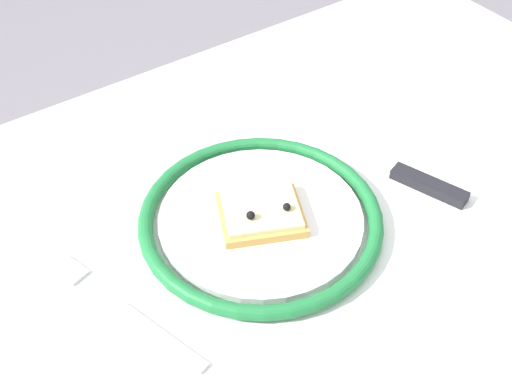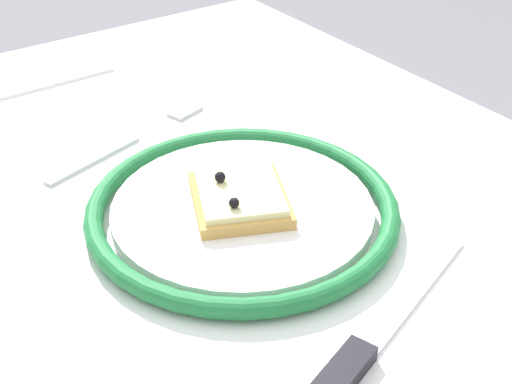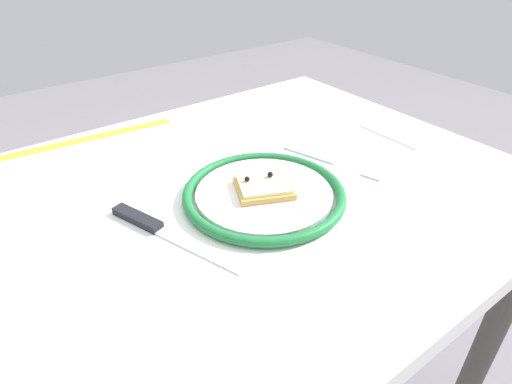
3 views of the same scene
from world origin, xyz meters
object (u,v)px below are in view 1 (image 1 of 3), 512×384
object	(u,v)px
pizza_slice_near	(261,213)
fork	(125,310)
plate	(261,219)
dining_table	(317,285)
knife	(403,175)

from	to	relation	value
pizza_slice_near	fork	xyz separation A→B (m)	(-0.17, -0.02, -0.02)
plate	pizza_slice_near	xyz separation A→B (m)	(-0.00, -0.00, 0.01)
plate	fork	world-z (taller)	plate
dining_table	knife	distance (m)	0.16
dining_table	fork	distance (m)	0.24
pizza_slice_near	fork	bearing A→B (deg)	-174.43
pizza_slice_near	fork	world-z (taller)	pizza_slice_near
knife	fork	distance (m)	0.35
dining_table	plate	bearing A→B (deg)	134.83
plate	fork	xyz separation A→B (m)	(-0.17, -0.02, -0.01)
knife	pizza_slice_near	bearing A→B (deg)	170.30
knife	fork	world-z (taller)	knife
pizza_slice_near	knife	distance (m)	0.18
dining_table	knife	bearing A→B (deg)	6.51
dining_table	fork	world-z (taller)	fork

